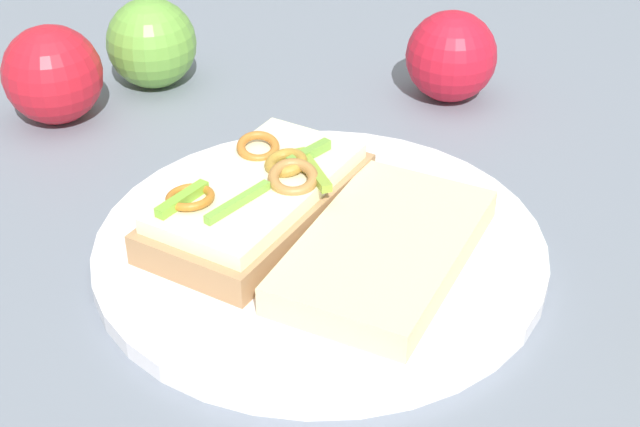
{
  "coord_description": "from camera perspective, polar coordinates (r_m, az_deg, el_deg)",
  "views": [
    {
      "loc": [
        -0.07,
        -0.46,
        0.35
      ],
      "look_at": [
        0.0,
        0.0,
        0.03
      ],
      "focal_mm": 51.26,
      "sensor_mm": 36.0,
      "label": 1
    }
  ],
  "objects": [
    {
      "name": "sandwich",
      "position": [
        0.59,
        -3.82,
        0.94
      ],
      "size": [
        0.17,
        0.18,
        0.04
      ],
      "rotation": [
        0.0,
        0.0,
        0.89
      ],
      "color": "#AE8056",
      "rests_on": "plate"
    },
    {
      "name": "apple_4",
      "position": [
        0.79,
        -10.47,
        10.42
      ],
      "size": [
        0.08,
        0.08,
        0.08
      ],
      "primitive_type": "sphere",
      "rotation": [
        0.0,
        0.0,
        0.13
      ],
      "color": "#69A63E",
      "rests_on": "ground_plane"
    },
    {
      "name": "ground_plane",
      "position": [
        0.58,
        0.0,
        -2.6
      ],
      "size": [
        2.0,
        2.0,
        0.0
      ],
      "primitive_type": "plane",
      "color": "slate",
      "rests_on": "ground"
    },
    {
      "name": "bread_slice_side",
      "position": [
        0.55,
        4.08,
        -2.24
      ],
      "size": [
        0.16,
        0.18,
        0.02
      ],
      "primitive_type": "cube",
      "rotation": [
        0.0,
        0.0,
        0.97
      ],
      "color": "beige",
      "rests_on": "plate"
    },
    {
      "name": "apple_3",
      "position": [
        0.75,
        -16.35,
        8.32
      ],
      "size": [
        0.11,
        0.11,
        0.08
      ],
      "primitive_type": "sphere",
      "rotation": [
        0.0,
        0.0,
        5.41
      ],
      "color": "red",
      "rests_on": "ground_plane"
    },
    {
      "name": "plate",
      "position": [
        0.58,
        0.0,
        -2.13
      ],
      "size": [
        0.28,
        0.28,
        0.01
      ],
      "primitive_type": "cylinder",
      "color": "white",
      "rests_on": "ground_plane"
    },
    {
      "name": "apple_2",
      "position": [
        0.76,
        8.19,
        9.69
      ],
      "size": [
        0.08,
        0.08,
        0.07
      ],
      "primitive_type": "sphere",
      "rotation": [
        0.0,
        0.0,
        0.05
      ],
      "color": "red",
      "rests_on": "ground_plane"
    }
  ]
}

